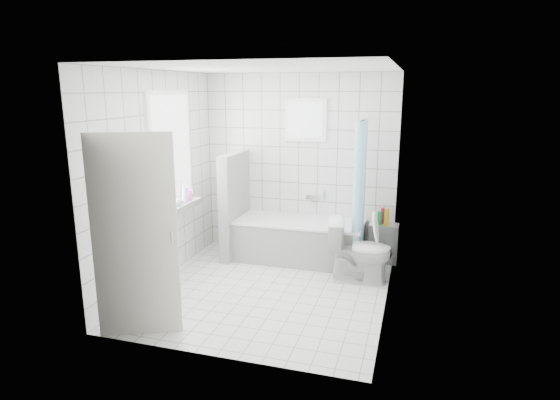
% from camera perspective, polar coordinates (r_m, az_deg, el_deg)
% --- Properties ---
extents(ground, '(3.00, 3.00, 0.00)m').
position_cam_1_polar(ground, '(5.77, -1.59, -10.94)').
color(ground, white).
rests_on(ground, ground).
extents(ceiling, '(3.00, 3.00, 0.00)m').
position_cam_1_polar(ceiling, '(5.26, -1.78, 15.82)').
color(ceiling, white).
rests_on(ceiling, ground).
extents(wall_back, '(2.80, 0.02, 2.60)m').
position_cam_1_polar(wall_back, '(6.78, 2.28, 4.26)').
color(wall_back, white).
rests_on(wall_back, ground).
extents(wall_front, '(2.80, 0.02, 2.60)m').
position_cam_1_polar(wall_front, '(4.01, -8.38, -2.36)').
color(wall_front, white).
rests_on(wall_front, ground).
extents(wall_left, '(0.02, 3.00, 2.60)m').
position_cam_1_polar(wall_left, '(5.95, -14.62, 2.52)').
color(wall_left, white).
rests_on(wall_left, ground).
extents(wall_right, '(0.02, 3.00, 2.60)m').
position_cam_1_polar(wall_right, '(5.11, 13.40, 0.86)').
color(wall_right, white).
rests_on(wall_right, ground).
extents(window_left, '(0.01, 0.90, 1.40)m').
position_cam_1_polar(window_left, '(6.13, -12.99, 5.78)').
color(window_left, white).
rests_on(window_left, wall_left).
extents(window_back, '(0.50, 0.01, 0.50)m').
position_cam_1_polar(window_back, '(6.64, 3.08, 9.70)').
color(window_back, white).
rests_on(window_back, wall_back).
extents(window_sill, '(0.18, 1.02, 0.08)m').
position_cam_1_polar(window_sill, '(6.25, -12.27, -0.97)').
color(window_sill, white).
rests_on(window_sill, wall_left).
extents(door, '(0.75, 0.36, 2.00)m').
position_cam_1_polar(door, '(4.67, -17.24, -4.40)').
color(door, silver).
rests_on(door, ground).
extents(bathtub, '(1.78, 0.77, 0.58)m').
position_cam_1_polar(bathtub, '(6.64, 2.39, -4.92)').
color(bathtub, white).
rests_on(bathtub, ground).
extents(partition_wall, '(0.15, 0.85, 1.50)m').
position_cam_1_polar(partition_wall, '(6.75, -5.54, -0.60)').
color(partition_wall, white).
rests_on(partition_wall, ground).
extents(tiled_ledge, '(0.40, 0.24, 0.55)m').
position_cam_1_polar(tiled_ledge, '(6.72, 12.46, -5.15)').
color(tiled_ledge, white).
rests_on(tiled_ledge, ground).
extents(toilet, '(0.84, 0.55, 0.81)m').
position_cam_1_polar(toilet, '(5.97, 9.73, -6.11)').
color(toilet, white).
rests_on(toilet, ground).
extents(curtain_rod, '(0.02, 0.80, 0.02)m').
position_cam_1_polar(curtain_rod, '(6.14, 10.12, 9.68)').
color(curtain_rod, silver).
rests_on(curtain_rod, wall_back).
extents(shower_curtain, '(0.14, 0.48, 1.78)m').
position_cam_1_polar(shower_curtain, '(6.14, 9.63, 1.20)').
color(shower_curtain, '#51C5ED').
rests_on(shower_curtain, curtain_rod).
extents(tub_faucet, '(0.18, 0.06, 0.06)m').
position_cam_1_polar(tub_faucet, '(6.78, 3.95, 0.36)').
color(tub_faucet, silver).
rests_on(tub_faucet, wall_back).
extents(sill_bottles, '(0.16, 0.80, 0.30)m').
position_cam_1_polar(sill_bottles, '(6.17, -12.46, 0.41)').
color(sill_bottles, white).
rests_on(sill_bottles, window_sill).
extents(ledge_bottles, '(0.16, 0.16, 0.25)m').
position_cam_1_polar(ledge_bottles, '(6.57, 12.43, -2.05)').
color(ledge_bottles, '#189149').
rests_on(ledge_bottles, tiled_ledge).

